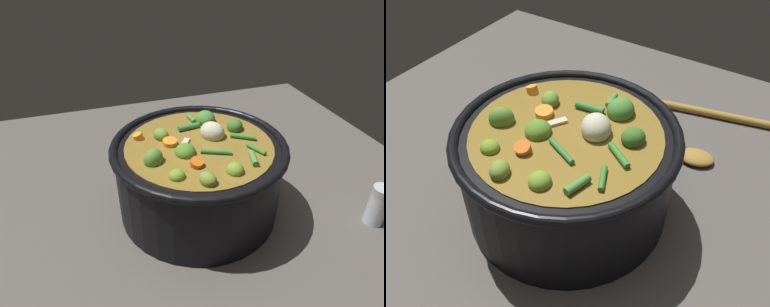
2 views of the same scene
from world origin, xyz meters
TOP-DOWN VIEW (x-y plane):
  - ground_plane at (0.00, 0.00)m, footprint 1.10×1.10m
  - cooking_pot at (-0.00, -0.00)m, footprint 0.33×0.33m
  - wooden_spoon at (-0.12, -0.29)m, footprint 0.26×0.21m

SIDE VIEW (x-z plane):
  - ground_plane at x=0.00m, z-range 0.00..0.00m
  - wooden_spoon at x=-0.12m, z-range 0.00..0.02m
  - cooking_pot at x=0.00m, z-range -0.01..0.17m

